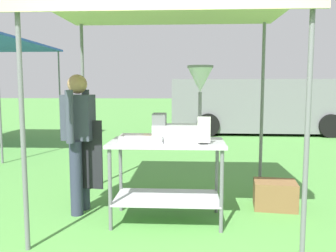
% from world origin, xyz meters
% --- Properties ---
extents(ground_plane, '(70.00, 70.00, 0.00)m').
position_xyz_m(ground_plane, '(0.00, 6.00, 0.00)').
color(ground_plane, '#519342').
extents(stall_canopy, '(2.64, 2.03, 2.36)m').
position_xyz_m(stall_canopy, '(-0.01, 1.20, 2.26)').
color(stall_canopy, slate).
rests_on(stall_canopy, ground).
extents(donut_cart, '(1.23, 0.67, 0.89)m').
position_xyz_m(donut_cart, '(-0.01, 1.10, 0.65)').
color(donut_cart, '#B7B7BC').
rests_on(donut_cart, ground).
extents(donut_tray, '(0.47, 0.28, 0.07)m').
position_xyz_m(donut_tray, '(-0.27, 1.05, 0.91)').
color(donut_tray, '#B7B7BC').
rests_on(donut_tray, donut_cart).
extents(donut_fryer, '(0.64, 0.28, 0.80)m').
position_xyz_m(donut_fryer, '(0.18, 1.09, 1.20)').
color(donut_fryer, '#B7B7BC').
rests_on(donut_fryer, donut_cart).
extents(menu_sign, '(0.13, 0.05, 0.28)m').
position_xyz_m(menu_sign, '(0.37, 0.92, 1.01)').
color(menu_sign, black).
rests_on(menu_sign, donut_cart).
extents(vendor, '(0.46, 0.54, 1.61)m').
position_xyz_m(vendor, '(-1.04, 1.32, 0.90)').
color(vendor, '#2D3347').
rests_on(vendor, ground).
extents(supply_crate, '(0.54, 0.44, 0.33)m').
position_xyz_m(supply_crate, '(1.27, 1.58, 0.17)').
color(supply_crate, brown).
rests_on(supply_crate, ground).
extents(van_grey, '(5.71, 2.16, 1.69)m').
position_xyz_m(van_grey, '(2.61, 8.71, 0.88)').
color(van_grey, slate).
rests_on(van_grey, ground).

